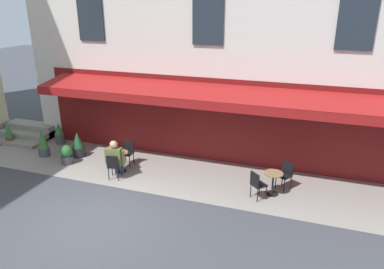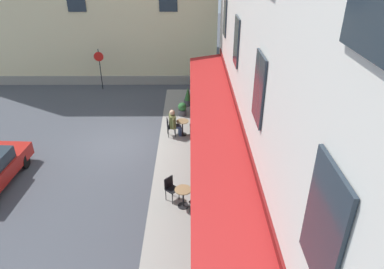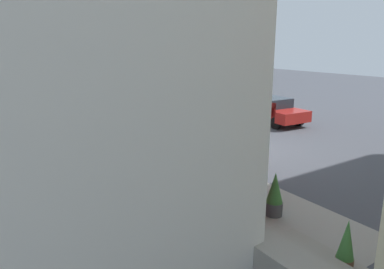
{
  "view_description": "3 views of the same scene",
  "coord_description": "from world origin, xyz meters",
  "px_view_note": "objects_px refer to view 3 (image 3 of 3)",
  "views": [
    {
      "loc": [
        -5.36,
        7.33,
        5.73
      ],
      "look_at": [
        -1.65,
        -3.37,
        1.57
      ],
      "focal_mm": 33.64,
      "sensor_mm": 36.0,
      "label": 1
    },
    {
      "loc": [
        -14.31,
        -3.3,
        8.29
      ],
      "look_at": [
        -1.24,
        -3.37,
        1.18
      ],
      "focal_mm": 32.96,
      "sensor_mm": 36.0,
      "label": 2
    },
    {
      "loc": [
        10.16,
        -9.33,
        4.11
      ],
      "look_at": [
        -0.52,
        -2.25,
        0.85
      ],
      "focal_mm": 33.74,
      "sensor_mm": 36.0,
      "label": 3
    }
  ],
  "objects_px": {
    "cafe_table_near_entrance": "(199,157)",
    "cafe_chair_black_under_awning": "(183,159)",
    "cafe_chair_black_near_door": "(108,105)",
    "potted_plant_by_steps": "(241,216)",
    "parked_car_red": "(268,109)",
    "seated_patron_in_white": "(90,103)",
    "cafe_table_mid_terrace": "(129,127)",
    "cafe_chair_black_corner_right": "(86,106)",
    "cafe_chair_black_kerbside": "(213,151)",
    "potted_plant_mid_terrace": "(275,194)",
    "cafe_chair_black_facing_street": "(142,126)",
    "potted_plant_under_sign": "(227,183)",
    "potted_plant_entrance_left": "(247,182)",
    "cafe_chair_black_by_window": "(114,125)",
    "potted_plant_entrance_right": "(346,247)",
    "seated_companion_in_olive": "(208,148)",
    "cafe_table_streetside": "(97,106)"
  },
  "relations": [
    {
      "from": "cafe_table_near_entrance",
      "to": "cafe_chair_black_under_awning",
      "type": "bearing_deg",
      "value": -87.79
    },
    {
      "from": "cafe_chair_black_by_window",
      "to": "potted_plant_by_steps",
      "type": "bearing_deg",
      "value": -5.41
    },
    {
      "from": "cafe_chair_black_kerbside",
      "to": "potted_plant_by_steps",
      "type": "distance_m",
      "value": 4.54
    },
    {
      "from": "cafe_table_mid_terrace",
      "to": "cafe_chair_black_by_window",
      "type": "xyz_separation_m",
      "value": [
        -0.33,
        -0.54,
        0.06
      ]
    },
    {
      "from": "cafe_chair_black_by_window",
      "to": "potted_plant_entrance_right",
      "type": "relative_size",
      "value": 0.85
    },
    {
      "from": "cafe_table_near_entrance",
      "to": "potted_plant_under_sign",
      "type": "xyz_separation_m",
      "value": [
        2.24,
        -0.64,
        -0.0
      ]
    },
    {
      "from": "cafe_chair_black_under_awning",
      "to": "potted_plant_entrance_right",
      "type": "xyz_separation_m",
      "value": [
        5.91,
        -0.24,
        -0.03
      ]
    },
    {
      "from": "cafe_chair_black_by_window",
      "to": "potted_plant_by_steps",
      "type": "relative_size",
      "value": 0.98
    },
    {
      "from": "cafe_chair_black_near_door",
      "to": "seated_companion_in_olive",
      "type": "xyz_separation_m",
      "value": [
        10.9,
        -0.67,
        0.18
      ]
    },
    {
      "from": "cafe_table_streetside",
      "to": "potted_plant_mid_terrace",
      "type": "distance_m",
      "value": 14.85
    },
    {
      "from": "cafe_table_near_entrance",
      "to": "potted_plant_mid_terrace",
      "type": "distance_m",
      "value": 3.59
    },
    {
      "from": "cafe_chair_black_by_window",
      "to": "potted_plant_entrance_left",
      "type": "bearing_deg",
      "value": 5.15
    },
    {
      "from": "cafe_table_mid_terrace",
      "to": "cafe_chair_black_corner_right",
      "type": "relative_size",
      "value": 0.82
    },
    {
      "from": "potted_plant_under_sign",
      "to": "potted_plant_by_steps",
      "type": "bearing_deg",
      "value": -29.52
    },
    {
      "from": "cafe_chair_black_facing_street",
      "to": "potted_plant_mid_terrace",
      "type": "distance_m",
      "value": 8.54
    },
    {
      "from": "cafe_chair_black_facing_street",
      "to": "potted_plant_mid_terrace",
      "type": "relative_size",
      "value": 0.83
    },
    {
      "from": "parked_car_red",
      "to": "cafe_chair_black_under_awning",
      "type": "bearing_deg",
      "value": -61.7
    },
    {
      "from": "seated_companion_in_olive",
      "to": "potted_plant_under_sign",
      "type": "bearing_deg",
      "value": -24.46
    },
    {
      "from": "potted_plant_under_sign",
      "to": "potted_plant_entrance_left",
      "type": "bearing_deg",
      "value": 89.23
    },
    {
      "from": "parked_car_red",
      "to": "cafe_chair_black_corner_right",
      "type": "bearing_deg",
      "value": -133.56
    },
    {
      "from": "parked_car_red",
      "to": "seated_patron_in_white",
      "type": "bearing_deg",
      "value": -134.08
    },
    {
      "from": "cafe_table_near_entrance",
      "to": "cafe_chair_black_near_door",
      "type": "xyz_separation_m",
      "value": [
        -10.97,
        1.07,
        0.06
      ]
    },
    {
      "from": "cafe_chair_black_facing_street",
      "to": "cafe_chair_black_by_window",
      "type": "distance_m",
      "value": 1.26
    },
    {
      "from": "cafe_chair_black_under_awning",
      "to": "cafe_chair_black_facing_street",
      "type": "xyz_separation_m",
      "value": [
        -4.97,
        0.98,
        0.0
      ]
    },
    {
      "from": "cafe_chair_black_kerbside",
      "to": "cafe_chair_black_under_awning",
      "type": "distance_m",
      "value": 1.26
    },
    {
      "from": "cafe_table_mid_terrace",
      "to": "cafe_chair_black_facing_street",
      "type": "xyz_separation_m",
      "value": [
        0.43,
        0.46,
        0.06
      ]
    },
    {
      "from": "cafe_chair_black_corner_right",
      "to": "seated_companion_in_olive",
      "type": "height_order",
      "value": "seated_companion_in_olive"
    },
    {
      "from": "cafe_chair_black_near_door",
      "to": "potted_plant_entrance_right",
      "type": "distance_m",
      "value": 17.01
    },
    {
      "from": "cafe_table_near_entrance",
      "to": "cafe_table_mid_terrace",
      "type": "relative_size",
      "value": 1.0
    },
    {
      "from": "cafe_chair_black_near_door",
      "to": "potted_plant_entrance_right",
      "type": "relative_size",
      "value": 0.85
    },
    {
      "from": "cafe_chair_black_under_awning",
      "to": "cafe_table_mid_terrace",
      "type": "relative_size",
      "value": 1.21
    },
    {
      "from": "cafe_table_near_entrance",
      "to": "cafe_chair_black_kerbside",
      "type": "height_order",
      "value": "cafe_chair_black_kerbside"
    },
    {
      "from": "cafe_chair_black_near_door",
      "to": "potted_plant_by_steps",
      "type": "xyz_separation_m",
      "value": [
        14.84,
        -2.64,
        -0.1
      ]
    },
    {
      "from": "potted_plant_mid_terrace",
      "to": "cafe_table_near_entrance",
      "type": "bearing_deg",
      "value": 176.1
    },
    {
      "from": "cafe_chair_black_by_window",
      "to": "potted_plant_under_sign",
      "type": "distance_m",
      "value": 7.95
    },
    {
      "from": "cafe_table_near_entrance",
      "to": "cafe_chair_black_under_awning",
      "type": "xyz_separation_m",
      "value": [
        0.02,
        -0.63,
        0.06
      ]
    },
    {
      "from": "cafe_chair_black_under_awning",
      "to": "cafe_table_mid_terrace",
      "type": "xyz_separation_m",
      "value": [
        -5.4,
        0.51,
        -0.06
      ]
    },
    {
      "from": "cafe_chair_black_corner_right",
      "to": "potted_plant_entrance_left",
      "type": "bearing_deg",
      "value": 0.64
    },
    {
      "from": "potted_plant_entrance_right",
      "to": "potted_plant_entrance_left",
      "type": "relative_size",
      "value": 1.47
    },
    {
      "from": "cafe_chair_black_kerbside",
      "to": "seated_patron_in_white",
      "type": "xyz_separation_m",
      "value": [
        -11.27,
        -0.51,
        0.15
      ]
    },
    {
      "from": "cafe_chair_black_facing_street",
      "to": "cafe_chair_black_near_door",
      "type": "distance_m",
      "value": 6.07
    },
    {
      "from": "cafe_chair_black_corner_right",
      "to": "potted_plant_under_sign",
      "type": "xyz_separation_m",
      "value": [
        13.69,
        -0.55,
        -0.06
      ]
    },
    {
      "from": "cafe_chair_black_by_window",
      "to": "seated_patron_in_white",
      "type": "height_order",
      "value": "seated_patron_in_white"
    },
    {
      "from": "cafe_chair_black_kerbside",
      "to": "cafe_chair_black_under_awning",
      "type": "xyz_separation_m",
      "value": [
        0.13,
        -1.25,
        0.0
      ]
    },
    {
      "from": "cafe_table_mid_terrace",
      "to": "potted_plant_under_sign",
      "type": "distance_m",
      "value": 7.64
    },
    {
      "from": "cafe_chair_black_kerbside",
      "to": "cafe_table_mid_terrace",
      "type": "relative_size",
      "value": 1.21
    },
    {
      "from": "potted_plant_mid_terrace",
      "to": "cafe_chair_black_kerbside",
      "type": "bearing_deg",
      "value": 166.77
    },
    {
      "from": "cafe_table_near_entrance",
      "to": "seated_patron_in_white",
      "type": "relative_size",
      "value": 0.58
    },
    {
      "from": "cafe_chair_black_near_door",
      "to": "cafe_chair_black_by_window",
      "type": "bearing_deg",
      "value": -18.21
    },
    {
      "from": "cafe_chair_black_near_door",
      "to": "seated_patron_in_white",
      "type": "relative_size",
      "value": 0.7
    }
  ]
}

